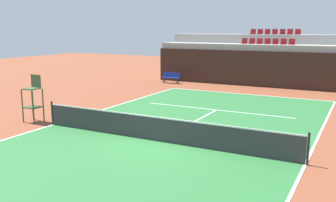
% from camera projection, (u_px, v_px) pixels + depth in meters
% --- Properties ---
extents(ground_plane, '(80.00, 80.00, 0.00)m').
position_uv_depth(ground_plane, '(158.00, 141.00, 14.60)').
color(ground_plane, brown).
extents(court_surface, '(11.00, 24.00, 0.01)m').
position_uv_depth(court_surface, '(158.00, 141.00, 14.60)').
color(court_surface, '#2D7238').
rests_on(court_surface, ground_plane).
extents(baseline_far, '(11.00, 0.10, 0.00)m').
position_uv_depth(baseline_far, '(246.00, 94.00, 24.97)').
color(baseline_far, white).
rests_on(baseline_far, court_surface).
extents(sideline_left, '(0.10, 24.00, 0.00)m').
position_uv_depth(sideline_left, '(54.00, 125.00, 17.09)').
color(sideline_left, white).
rests_on(sideline_left, court_surface).
extents(sideline_right, '(0.10, 24.00, 0.00)m').
position_uv_depth(sideline_right, '(305.00, 164.00, 12.09)').
color(sideline_right, white).
rests_on(sideline_right, court_surface).
extents(service_line_far, '(8.26, 0.10, 0.00)m').
position_uv_depth(service_line_far, '(216.00, 110.00, 20.15)').
color(service_line_far, white).
rests_on(service_line_far, court_surface).
extents(centre_service_line, '(0.10, 6.40, 0.00)m').
position_uv_depth(centre_service_line, '(192.00, 123.00, 17.37)').
color(centre_service_line, white).
rests_on(centre_service_line, court_surface).
extents(back_wall, '(17.09, 0.30, 2.67)m').
position_uv_depth(back_wall, '(261.00, 69.00, 28.03)').
color(back_wall, black).
rests_on(back_wall, ground_plane).
extents(stands_tier_lower, '(17.09, 2.40, 3.12)m').
position_uv_depth(stands_tier_lower, '(266.00, 64.00, 29.16)').
color(stands_tier_lower, '#9E9E99').
rests_on(stands_tier_lower, ground_plane).
extents(stands_tier_upper, '(17.09, 2.40, 3.83)m').
position_uv_depth(stands_tier_upper, '(273.00, 58.00, 31.17)').
color(stands_tier_upper, '#9E9E99').
rests_on(stands_tier_upper, ground_plane).
extents(seating_row_lower, '(4.08, 0.44, 0.44)m').
position_uv_depth(seating_row_lower, '(267.00, 43.00, 28.92)').
color(seating_row_lower, maroon).
rests_on(seating_row_lower, stands_tier_lower).
extents(seating_row_upper, '(4.08, 0.44, 0.44)m').
position_uv_depth(seating_row_upper, '(275.00, 33.00, 30.87)').
color(seating_row_upper, maroon).
rests_on(seating_row_upper, stands_tier_upper).
extents(tennis_net, '(11.08, 0.08, 1.07)m').
position_uv_depth(tennis_net, '(158.00, 129.00, 14.50)').
color(tennis_net, black).
rests_on(tennis_net, court_surface).
extents(umpire_chair, '(0.76, 0.66, 2.20)m').
position_uv_depth(umpire_chair, '(33.00, 97.00, 17.49)').
color(umpire_chair, '#334C2D').
rests_on(umpire_chair, ground_plane).
extents(player_bench, '(1.50, 0.40, 0.85)m').
position_uv_depth(player_bench, '(171.00, 77.00, 30.04)').
color(player_bench, navy).
rests_on(player_bench, ground_plane).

